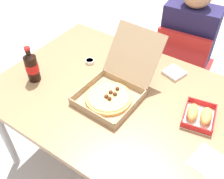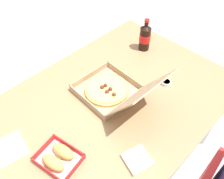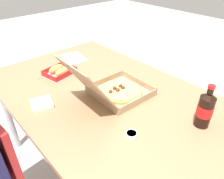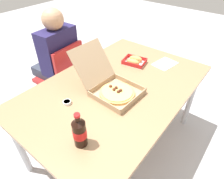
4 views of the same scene
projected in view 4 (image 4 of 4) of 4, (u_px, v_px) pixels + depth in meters
name	position (u px, v px, depth m)	size (l,w,h in m)	color
ground_plane	(115.00, 143.00, 1.92)	(10.00, 10.00, 0.00)	#B2B2B7
dining_table	(116.00, 92.00, 1.52)	(1.50, 0.97, 0.71)	#997551
chair	(63.00, 76.00, 2.01)	(0.43, 0.43, 0.83)	red
diner_person	(56.00, 56.00, 1.91)	(0.37, 0.43, 1.15)	#333847
pizza_box_open	(112.00, 87.00, 1.40)	(0.32, 0.48, 0.30)	tan
bread_side_box	(134.00, 61.00, 1.74)	(0.18, 0.21, 0.06)	white
cola_bottle	(80.00, 132.00, 1.01)	(0.07, 0.07, 0.22)	black
paper_menu	(165.00, 64.00, 1.74)	(0.21, 0.15, 0.00)	white
napkin_pile	(95.00, 64.00, 1.72)	(0.11, 0.11, 0.02)	white
dipping_sauce_cup	(67.00, 102.00, 1.32)	(0.06, 0.06, 0.02)	white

